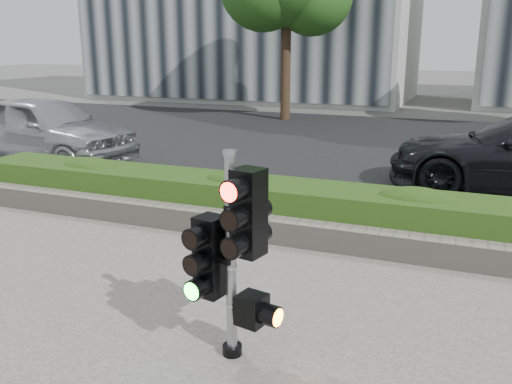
# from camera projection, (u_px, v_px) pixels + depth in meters

# --- Properties ---
(ground) EXTENTS (120.00, 120.00, 0.00)m
(ground) POSITION_uv_depth(u_px,v_px,m) (245.00, 304.00, 5.89)
(ground) COLOR #51514C
(ground) RESTS_ON ground
(road) EXTENTS (60.00, 13.00, 0.02)m
(road) POSITION_uv_depth(u_px,v_px,m) (387.00, 148.00, 14.85)
(road) COLOR black
(road) RESTS_ON ground
(curb) EXTENTS (60.00, 0.25, 0.12)m
(curb) POSITION_uv_depth(u_px,v_px,m) (321.00, 217.00, 8.70)
(curb) COLOR gray
(curb) RESTS_ON ground
(stone_wall) EXTENTS (12.00, 0.32, 0.34)m
(stone_wall) POSITION_uv_depth(u_px,v_px,m) (298.00, 233.00, 7.54)
(stone_wall) COLOR gray
(stone_wall) RESTS_ON sidewalk
(hedge) EXTENTS (12.00, 1.00, 0.68)m
(hedge) POSITION_uv_depth(u_px,v_px,m) (311.00, 209.00, 8.08)
(hedge) COLOR #477724
(hedge) RESTS_ON sidewalk
(traffic_signal) EXTENTS (0.68, 0.54, 1.87)m
(traffic_signal) POSITION_uv_depth(u_px,v_px,m) (235.00, 246.00, 4.63)
(traffic_signal) COLOR black
(traffic_signal) RESTS_ON sidewalk
(car_silver) EXTENTS (4.83, 2.38, 1.58)m
(car_silver) POSITION_uv_depth(u_px,v_px,m) (46.00, 129.00, 12.85)
(car_silver) COLOR #AFB2B7
(car_silver) RESTS_ON road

